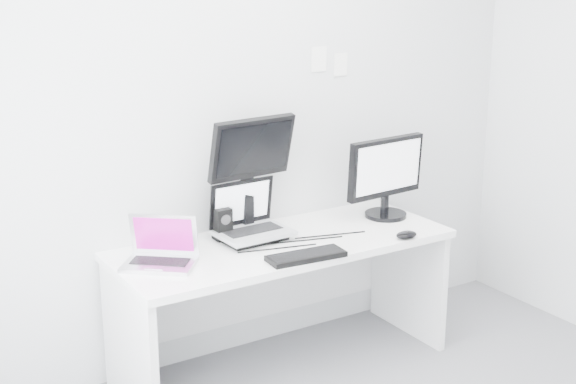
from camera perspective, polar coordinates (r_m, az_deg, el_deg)
name	(u,v)px	position (r m, az deg, el deg)	size (l,w,h in m)	color
back_wall	(249,114)	(4.34, -2.82, 5.55)	(3.60, 3.60, 0.00)	silver
desk	(283,305)	(4.34, -0.37, -8.07)	(1.80, 0.70, 0.73)	white
macbook	(158,242)	(3.87, -9.22, -3.52)	(0.34, 0.25, 0.25)	#AEAEB2
speaker	(222,224)	(4.22, -4.72, -2.27)	(0.09, 0.09, 0.17)	black
dell_laptop	(254,212)	(4.17, -2.46, -1.42)	(0.38, 0.29, 0.31)	#A6A8AD
rear_monitor	(250,175)	(4.23, -2.72, 1.25)	(0.48, 0.17, 0.66)	black
samsung_monitor	(387,176)	(4.57, 7.06, 1.10)	(0.52, 0.24, 0.48)	black
keyboard	(306,256)	(3.96, 1.30, -4.59)	(0.39, 0.14, 0.03)	black
mouse	(406,235)	(4.28, 8.43, -3.04)	(0.12, 0.08, 0.04)	black
wall_note_0	(319,59)	(4.53, 2.22, 9.45)	(0.10, 0.00, 0.14)	white
wall_note_1	(341,64)	(4.62, 3.77, 9.05)	(0.09, 0.00, 0.13)	white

